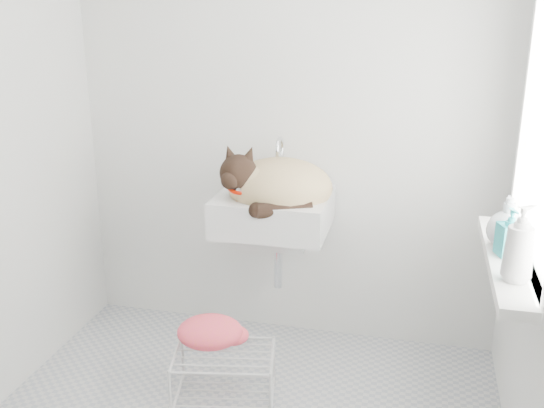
% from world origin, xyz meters
% --- Properties ---
extents(back_wall, '(2.20, 0.02, 2.50)m').
position_xyz_m(back_wall, '(0.00, 1.00, 1.25)').
color(back_wall, silver).
rests_on(back_wall, ground).
extents(windowsill, '(0.16, 0.88, 0.04)m').
position_xyz_m(windowsill, '(1.01, 0.20, 0.83)').
color(windowsill, white).
rests_on(windowsill, right_wall).
extents(sink, '(0.54, 0.47, 0.21)m').
position_xyz_m(sink, '(-0.01, 0.74, 0.85)').
color(sink, white).
rests_on(sink, back_wall).
extents(faucet, '(0.19, 0.14, 0.19)m').
position_xyz_m(faucet, '(-0.01, 0.92, 0.99)').
color(faucet, silver).
rests_on(faucet, sink).
extents(cat, '(0.55, 0.47, 0.33)m').
position_xyz_m(cat, '(0.00, 0.72, 0.89)').
color(cat, tan).
rests_on(cat, sink).
extents(wire_rack, '(0.48, 0.38, 0.26)m').
position_xyz_m(wire_rack, '(-0.11, 0.25, 0.15)').
color(wire_rack, silver).
rests_on(wire_rack, floor).
extents(towel, '(0.34, 0.27, 0.12)m').
position_xyz_m(towel, '(-0.20, 0.30, 0.29)').
color(towel, orange).
rests_on(towel, wire_rack).
extents(bottle_a, '(0.12, 0.12, 0.22)m').
position_xyz_m(bottle_a, '(1.00, -0.02, 0.85)').
color(bottle_a, silver).
rests_on(bottle_a, windowsill).
extents(bottle_b, '(0.10, 0.10, 0.18)m').
position_xyz_m(bottle_b, '(1.00, 0.21, 0.85)').
color(bottle_b, teal).
rests_on(bottle_b, windowsill).
extents(bottle_c, '(0.15, 0.15, 0.19)m').
position_xyz_m(bottle_c, '(1.00, 0.30, 0.85)').
color(bottle_c, silver).
rests_on(bottle_c, windowsill).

